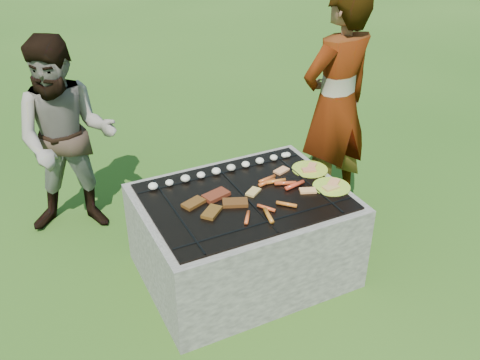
% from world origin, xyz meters
% --- Properties ---
extents(lawn, '(60.00, 60.00, 0.00)m').
position_xyz_m(lawn, '(0.00, 0.00, 0.00)').
color(lawn, '#224C13').
rests_on(lawn, ground).
extents(fire_pit, '(1.30, 1.00, 0.62)m').
position_xyz_m(fire_pit, '(0.00, 0.00, 0.28)').
color(fire_pit, '#A8A095').
rests_on(fire_pit, ground).
extents(mushrooms, '(1.06, 0.06, 0.04)m').
position_xyz_m(mushrooms, '(0.00, 0.33, 0.63)').
color(mushrooms, '#EFE5CB').
rests_on(mushrooms, fire_pit).
extents(pork_slabs, '(0.40, 0.30, 0.02)m').
position_xyz_m(pork_slabs, '(-0.19, -0.01, 0.62)').
color(pork_slabs, brown).
rests_on(pork_slabs, fire_pit).
extents(sausages, '(0.56, 0.48, 0.03)m').
position_xyz_m(sausages, '(0.18, -0.08, 0.62)').
color(sausages, '#CB5421').
rests_on(sausages, fire_pit).
extents(bread_on_grate, '(0.44, 0.39, 0.01)m').
position_xyz_m(bread_on_grate, '(0.27, 0.01, 0.62)').
color(bread_on_grate, '#D3C06C').
rests_on(bread_on_grate, fire_pit).
extents(plate_far, '(0.33, 0.33, 0.03)m').
position_xyz_m(plate_far, '(0.56, 0.10, 0.61)').
color(plate_far, yellow).
rests_on(plate_far, fire_pit).
extents(plate_near, '(0.26, 0.26, 0.03)m').
position_xyz_m(plate_near, '(0.56, -0.16, 0.61)').
color(plate_near, gold).
rests_on(plate_near, fire_pit).
extents(cook, '(0.69, 0.51, 1.75)m').
position_xyz_m(cook, '(1.00, 0.46, 0.88)').
color(cook, gray).
rests_on(cook, ground).
extents(bystander, '(0.86, 0.77, 1.48)m').
position_xyz_m(bystander, '(-0.87, 1.05, 0.74)').
color(bystander, gray).
rests_on(bystander, ground).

